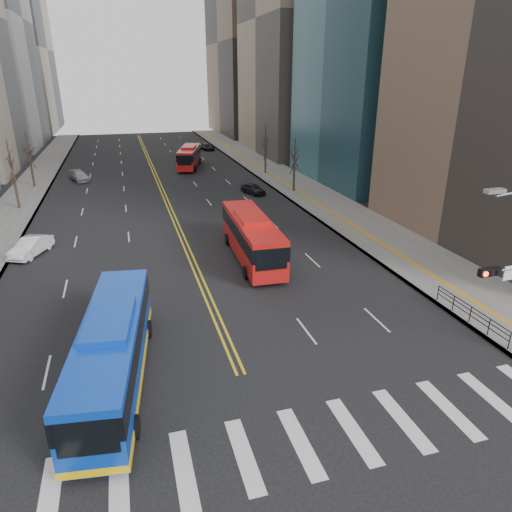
% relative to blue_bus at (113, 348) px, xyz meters
% --- Properties ---
extents(ground, '(220.00, 220.00, 0.00)m').
position_rel_blue_bus_xyz_m(ground, '(5.92, -6.23, -1.86)').
color(ground, black).
extents(sidewalk_right, '(7.00, 130.00, 0.15)m').
position_rel_blue_bus_xyz_m(sidewalk_right, '(23.42, 38.77, -1.79)').
color(sidewalk_right, slate).
rests_on(sidewalk_right, ground).
extents(sidewalk_left, '(5.00, 130.00, 0.15)m').
position_rel_blue_bus_xyz_m(sidewalk_left, '(-10.58, 38.77, -1.79)').
color(sidewalk_left, slate).
rests_on(sidewalk_left, ground).
extents(crosswalk, '(26.70, 4.00, 0.01)m').
position_rel_blue_bus_xyz_m(crosswalk, '(5.92, -6.23, -1.86)').
color(crosswalk, silver).
rests_on(crosswalk, ground).
extents(centerline, '(0.55, 100.00, 0.01)m').
position_rel_blue_bus_xyz_m(centerline, '(5.92, 48.77, -1.86)').
color(centerline, gold).
rests_on(centerline, ground).
extents(office_towers, '(83.00, 134.00, 58.00)m').
position_rel_blue_bus_xyz_m(office_towers, '(6.04, 62.28, 22.06)').
color(office_towers, '#959698').
rests_on(office_towers, ground).
extents(pedestrian_railing, '(0.06, 6.06, 1.02)m').
position_rel_blue_bus_xyz_m(pedestrian_railing, '(20.22, -0.23, -1.04)').
color(pedestrian_railing, black).
rests_on(pedestrian_railing, sidewalk_right).
extents(street_trees, '(35.20, 47.20, 7.60)m').
position_rel_blue_bus_xyz_m(street_trees, '(-1.26, 28.32, 3.01)').
color(street_trees, '#30241D').
rests_on(street_trees, ground).
extents(blue_bus, '(4.22, 12.44, 3.55)m').
position_rel_blue_bus_xyz_m(blue_bus, '(0.00, 0.00, 0.00)').
color(blue_bus, '#0C3CB9').
rests_on(blue_bus, ground).
extents(red_bus_near, '(3.30, 11.71, 3.67)m').
position_rel_blue_bus_xyz_m(red_bus_near, '(10.64, 13.45, 0.18)').
color(red_bus_near, red).
rests_on(red_bus_near, ground).
extents(red_bus_far, '(5.39, 11.11, 3.45)m').
position_rel_blue_bus_xyz_m(red_bus_far, '(11.72, 53.71, 0.06)').
color(red_bus_far, red).
rests_on(red_bus_far, ground).
extents(car_white, '(3.27, 4.72, 1.47)m').
position_rel_blue_bus_xyz_m(car_white, '(-6.58, 19.33, -1.12)').
color(car_white, white).
rests_on(car_white, ground).
extents(car_dark_mid, '(2.73, 4.16, 1.31)m').
position_rel_blue_bus_xyz_m(car_dark_mid, '(16.67, 34.17, -1.20)').
color(car_dark_mid, black).
rests_on(car_dark_mid, ground).
extents(car_silver, '(3.26, 4.87, 1.31)m').
position_rel_blue_bus_xyz_m(car_silver, '(-4.56, 48.24, -1.21)').
color(car_silver, '#95959A').
rests_on(car_silver, ground).
extents(car_dark_far, '(2.75, 4.51, 1.17)m').
position_rel_blue_bus_xyz_m(car_dark_far, '(17.80, 71.11, -1.28)').
color(car_dark_far, black).
rests_on(car_dark_far, ground).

